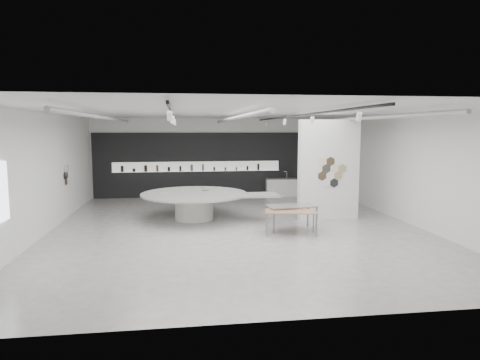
{
  "coord_description": "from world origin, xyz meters",
  "views": [
    {
      "loc": [
        -1.8,
        -13.79,
        3.24
      ],
      "look_at": [
        0.29,
        1.2,
        1.46
      ],
      "focal_mm": 32.0,
      "sensor_mm": 36.0,
      "label": 1
    }
  ],
  "objects": [
    {
      "name": "partition_column",
      "position": [
        3.5,
        1.0,
        1.8
      ],
      "size": [
        2.2,
        0.38,
        3.6
      ],
      "color": "white",
      "rests_on": "ground"
    },
    {
      "name": "sample_table_stone",
      "position": [
        1.75,
        -0.49,
        0.73
      ],
      "size": [
        1.63,
        0.96,
        0.79
      ],
      "rotation": [
        0.0,
        0.0,
        0.13
      ],
      "color": "slate",
      "rests_on": "ground"
    },
    {
      "name": "kitchen_counter",
      "position": [
        3.1,
        6.52,
        0.43
      ],
      "size": [
        1.56,
        0.7,
        1.2
      ],
      "rotation": [
        0.0,
        0.0,
        -0.07
      ],
      "color": "white",
      "rests_on": "ground"
    },
    {
      "name": "display_island",
      "position": [
        -1.25,
        1.55,
        0.63
      ],
      "size": [
        4.93,
        3.92,
        0.98
      ],
      "rotation": [
        0.0,
        0.0,
        -0.02
      ],
      "color": "white",
      "rests_on": "ground"
    },
    {
      "name": "sample_table_wood",
      "position": [
        1.57,
        -1.1,
        0.68
      ],
      "size": [
        1.68,
        1.04,
        0.74
      ],
      "rotation": [
        0.0,
        0.0,
        -0.17
      ],
      "color": "#9D6E51",
      "rests_on": "ground"
    },
    {
      "name": "room",
      "position": [
        -0.09,
        -0.0,
        2.07
      ],
      "size": [
        12.02,
        14.02,
        3.82
      ],
      "color": "#B3AFA9",
      "rests_on": "ground"
    },
    {
      "name": "back_wall_display",
      "position": [
        -0.08,
        6.93,
        1.54
      ],
      "size": [
        11.8,
        0.27,
        3.1
      ],
      "color": "black",
      "rests_on": "ground"
    }
  ]
}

